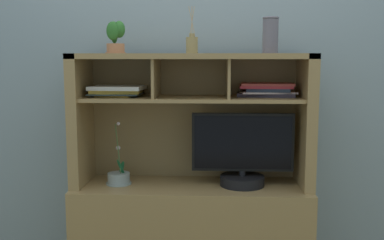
% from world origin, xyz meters
% --- Properties ---
extents(back_wall, '(6.00, 0.02, 2.80)m').
position_xyz_m(back_wall, '(0.00, 0.27, 1.40)').
color(back_wall, '#81949D').
rests_on(back_wall, ground).
extents(media_console, '(1.34, 0.52, 1.25)m').
position_xyz_m(media_console, '(0.00, 0.01, 0.39)').
color(media_console, '#997A4A').
rests_on(media_console, ground).
extents(tv_monitor, '(0.58, 0.25, 0.42)m').
position_xyz_m(tv_monitor, '(0.29, -0.02, 0.68)').
color(tv_monitor, black).
rests_on(tv_monitor, media_console).
extents(potted_orchid, '(0.15, 0.15, 0.36)m').
position_xyz_m(potted_orchid, '(-0.42, -0.03, 0.54)').
color(potted_orchid, gray).
rests_on(potted_orchid, media_console).
extents(magazine_stack_left, '(0.32, 0.25, 0.06)m').
position_xyz_m(magazine_stack_left, '(-0.43, 0.01, 1.04)').
color(magazine_stack_left, '#C18C2A').
rests_on(magazine_stack_left, media_console).
extents(magazine_stack_centre, '(0.34, 0.23, 0.08)m').
position_xyz_m(magazine_stack_centre, '(0.43, 0.05, 1.05)').
color(magazine_stack_centre, '#362E3C').
rests_on(magazine_stack_centre, media_console).
extents(diffuser_bottle, '(0.07, 0.07, 0.26)m').
position_xyz_m(diffuser_bottle, '(0.00, -0.01, 1.30)').
color(diffuser_bottle, olive).
rests_on(diffuser_bottle, media_console).
extents(potted_succulent, '(0.12, 0.12, 0.18)m').
position_xyz_m(potted_succulent, '(-0.43, 0.02, 1.34)').
color(potted_succulent, '#AB6E4A').
rests_on(potted_succulent, media_console).
extents(ceramic_vase, '(0.09, 0.09, 0.20)m').
position_xyz_m(ceramic_vase, '(0.44, 0.02, 1.36)').
color(ceramic_vase, '#5F5A65').
rests_on(ceramic_vase, media_console).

